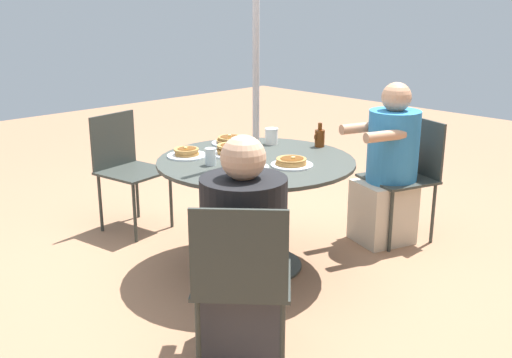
{
  "coord_description": "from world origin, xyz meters",
  "views": [
    {
      "loc": [
        2.48,
        2.57,
        1.66
      ],
      "look_at": [
        0.0,
        0.0,
        0.59
      ],
      "focal_mm": 42.0,
      "sensor_mm": 36.0,
      "label": 1
    }
  ],
  "objects_px": {
    "diner_north": "(244,262)",
    "pancake_plate_d": "(248,165)",
    "drinking_glass_a": "(211,157)",
    "patio_chair_south": "(126,163)",
    "pancake_plate_e": "(230,141)",
    "patio_chair_east": "(408,170)",
    "pancake_plate_b": "(291,163)",
    "patio_table": "(256,182)",
    "coffee_cup": "(271,136)",
    "syrup_bottle": "(320,137)",
    "pancake_plate_c": "(187,153)",
    "diner_east": "(388,171)",
    "pancake_plate_a": "(231,150)",
    "patio_chair_north": "(241,277)"
  },
  "relations": [
    {
      "from": "diner_north",
      "to": "pancake_plate_d",
      "type": "distance_m",
      "value": 0.85
    },
    {
      "from": "pancake_plate_d",
      "to": "drinking_glass_a",
      "type": "relative_size",
      "value": 2.47
    },
    {
      "from": "patio_chair_south",
      "to": "pancake_plate_e",
      "type": "xyz_separation_m",
      "value": [
        -0.37,
        0.75,
        0.24
      ]
    },
    {
      "from": "patio_chair_east",
      "to": "pancake_plate_b",
      "type": "xyz_separation_m",
      "value": [
        1.08,
        -0.13,
        0.23
      ]
    },
    {
      "from": "patio_table",
      "to": "coffee_cup",
      "type": "bearing_deg",
      "value": -148.38
    },
    {
      "from": "syrup_bottle",
      "to": "pancake_plate_b",
      "type": "bearing_deg",
      "value": 22.03
    },
    {
      "from": "pancake_plate_e",
      "to": "syrup_bottle",
      "type": "distance_m",
      "value": 0.61
    },
    {
      "from": "pancake_plate_c",
      "to": "pancake_plate_d",
      "type": "distance_m",
      "value": 0.47
    },
    {
      "from": "diner_east",
      "to": "pancake_plate_c",
      "type": "bearing_deg",
      "value": 79.63
    },
    {
      "from": "pancake_plate_a",
      "to": "pancake_plate_b",
      "type": "height_order",
      "value": "pancake_plate_a"
    },
    {
      "from": "patio_chair_north",
      "to": "pancake_plate_d",
      "type": "distance_m",
      "value": 1.01
    },
    {
      "from": "patio_chair_east",
      "to": "pancake_plate_a",
      "type": "xyz_separation_m",
      "value": [
        1.16,
        -0.58,
        0.24
      ]
    },
    {
      "from": "pancake_plate_b",
      "to": "pancake_plate_e",
      "type": "height_order",
      "value": "pancake_plate_e"
    },
    {
      "from": "patio_table",
      "to": "diner_east",
      "type": "height_order",
      "value": "diner_east"
    },
    {
      "from": "pancake_plate_e",
      "to": "drinking_glass_a",
      "type": "height_order",
      "value": "drinking_glass_a"
    },
    {
      "from": "pancake_plate_e",
      "to": "diner_east",
      "type": "bearing_deg",
      "value": 137.01
    },
    {
      "from": "patio_chair_east",
      "to": "pancake_plate_a",
      "type": "bearing_deg",
      "value": 82.22
    },
    {
      "from": "drinking_glass_a",
      "to": "diner_north",
      "type": "bearing_deg",
      "value": 59.6
    },
    {
      "from": "pancake_plate_e",
      "to": "syrup_bottle",
      "type": "xyz_separation_m",
      "value": [
        -0.38,
        0.48,
        0.04
      ]
    },
    {
      "from": "diner_north",
      "to": "pancake_plate_b",
      "type": "xyz_separation_m",
      "value": [
        -0.79,
        -0.44,
        0.24
      ]
    },
    {
      "from": "diner_east",
      "to": "pancake_plate_a",
      "type": "bearing_deg",
      "value": 81.05
    },
    {
      "from": "drinking_glass_a",
      "to": "coffee_cup",
      "type": "bearing_deg",
      "value": -168.96
    },
    {
      "from": "pancake_plate_d",
      "to": "patio_chair_south",
      "type": "bearing_deg",
      "value": -88.73
    },
    {
      "from": "patio_chair_south",
      "to": "pancake_plate_c",
      "type": "distance_m",
      "value": 0.85
    },
    {
      "from": "pancake_plate_c",
      "to": "coffee_cup",
      "type": "bearing_deg",
      "value": 167.92
    },
    {
      "from": "pancake_plate_b",
      "to": "syrup_bottle",
      "type": "relative_size",
      "value": 1.56
    },
    {
      "from": "patio_chair_south",
      "to": "pancake_plate_b",
      "type": "relative_size",
      "value": 3.41
    },
    {
      "from": "pancake_plate_d",
      "to": "syrup_bottle",
      "type": "height_order",
      "value": "syrup_bottle"
    },
    {
      "from": "diner_east",
      "to": "pancake_plate_c",
      "type": "relative_size",
      "value": 4.5
    },
    {
      "from": "patio_chair_east",
      "to": "pancake_plate_d",
      "type": "relative_size",
      "value": 3.41
    },
    {
      "from": "diner_east",
      "to": "syrup_bottle",
      "type": "height_order",
      "value": "diner_east"
    },
    {
      "from": "diner_east",
      "to": "syrup_bottle",
      "type": "xyz_separation_m",
      "value": [
        0.43,
        -0.27,
        0.26
      ]
    },
    {
      "from": "diner_north",
      "to": "pancake_plate_d",
      "type": "bearing_deg",
      "value": 92.7
    },
    {
      "from": "diner_north",
      "to": "patio_chair_south",
      "type": "distance_m",
      "value": 1.94
    },
    {
      "from": "pancake_plate_c",
      "to": "drinking_glass_a",
      "type": "height_order",
      "value": "drinking_glass_a"
    },
    {
      "from": "pancake_plate_c",
      "to": "pancake_plate_e",
      "type": "height_order",
      "value": "same"
    },
    {
      "from": "diner_north",
      "to": "pancake_plate_c",
      "type": "height_order",
      "value": "diner_north"
    },
    {
      "from": "patio_chair_east",
      "to": "pancake_plate_c",
      "type": "bearing_deg",
      "value": 80.75
    },
    {
      "from": "patio_chair_south",
      "to": "pancake_plate_a",
      "type": "height_order",
      "value": "patio_chair_south"
    },
    {
      "from": "pancake_plate_b",
      "to": "pancake_plate_d",
      "type": "xyz_separation_m",
      "value": [
        0.23,
        -0.14,
        -0.0
      ]
    },
    {
      "from": "pancake_plate_b",
      "to": "coffee_cup",
      "type": "distance_m",
      "value": 0.57
    },
    {
      "from": "patio_table",
      "to": "pancake_plate_b",
      "type": "distance_m",
      "value": 0.31
    },
    {
      "from": "diner_north",
      "to": "coffee_cup",
      "type": "xyz_separation_m",
      "value": [
        -1.11,
        -0.92,
        0.28
      ]
    },
    {
      "from": "patio_chair_south",
      "to": "pancake_plate_d",
      "type": "relative_size",
      "value": 3.41
    },
    {
      "from": "diner_north",
      "to": "patio_table",
      "type": "bearing_deg",
      "value": 90.0
    },
    {
      "from": "pancake_plate_e",
      "to": "syrup_bottle",
      "type": "bearing_deg",
      "value": 128.37
    },
    {
      "from": "pancake_plate_a",
      "to": "patio_chair_south",
      "type": "bearing_deg",
      "value": -80.01
    },
    {
      "from": "patio_table",
      "to": "pancake_plate_d",
      "type": "relative_size",
      "value": 4.86
    },
    {
      "from": "diner_east",
      "to": "pancake_plate_e",
      "type": "bearing_deg",
      "value": 65.72
    },
    {
      "from": "patio_table",
      "to": "diner_north",
      "type": "xyz_separation_m",
      "value": [
        0.75,
        0.69,
        -0.08
      ]
    }
  ]
}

